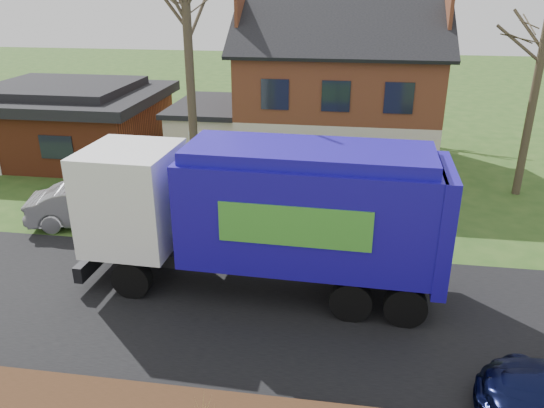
# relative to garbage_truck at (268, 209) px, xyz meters

# --- Properties ---
(ground) EXTENTS (120.00, 120.00, 0.00)m
(ground) POSITION_rel_garbage_truck_xyz_m (-0.56, -1.19, -2.55)
(ground) COLOR #274918
(ground) RESTS_ON ground
(road) EXTENTS (80.00, 7.00, 0.02)m
(road) POSITION_rel_garbage_truck_xyz_m (-0.56, -1.19, -2.54)
(road) COLOR black
(road) RESTS_ON ground
(main_house) EXTENTS (12.95, 8.95, 9.26)m
(main_house) POSITION_rel_garbage_truck_xyz_m (0.93, 12.72, 1.48)
(main_house) COLOR beige
(main_house) RESTS_ON ground
(ranch_house) EXTENTS (9.80, 8.20, 3.70)m
(ranch_house) POSITION_rel_garbage_truck_xyz_m (-12.56, 11.81, -0.73)
(ranch_house) COLOR brown
(ranch_house) RESTS_ON ground
(garbage_truck) EXTENTS (10.39, 3.10, 4.42)m
(garbage_truck) POSITION_rel_garbage_truck_xyz_m (0.00, 0.00, 0.00)
(garbage_truck) COLOR black
(garbage_truck) RESTS_ON ground
(silver_sedan) EXTENTS (4.99, 2.85, 1.56)m
(silver_sedan) POSITION_rel_garbage_truck_xyz_m (-7.15, 3.56, -1.77)
(silver_sedan) COLOR #93949A
(silver_sedan) RESTS_ON ground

